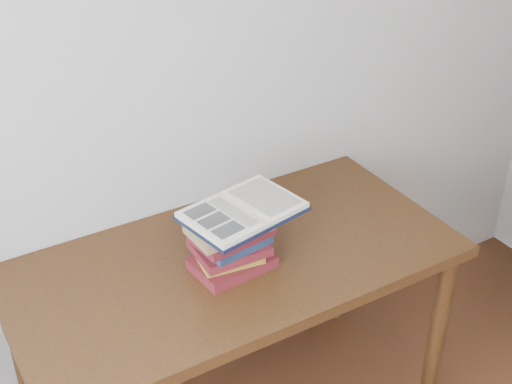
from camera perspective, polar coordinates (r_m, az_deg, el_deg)
desk at (r=2.39m, az=-1.71°, el=-7.10°), size 1.46×0.73×0.78m
book_stack at (r=2.22m, az=-2.02°, el=-4.29°), size 0.27×0.20×0.18m
open_book at (r=2.19m, az=-1.06°, el=-1.51°), size 0.39×0.31×0.03m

